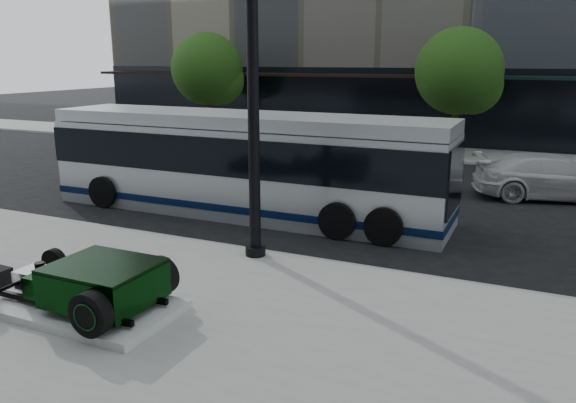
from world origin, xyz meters
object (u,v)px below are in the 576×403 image
at_px(hot_rod, 95,283).
at_px(transit_bus, 244,163).
at_px(white_sedan, 554,177).
at_px(lamppost, 253,82).

height_order(hot_rod, transit_bus, transit_bus).
relative_size(transit_bus, white_sedan, 2.43).
xyz_separation_m(hot_rod, lamppost, (1.10, 3.84, 3.28)).
bearing_deg(lamppost, hot_rod, -105.94).
height_order(lamppost, white_sedan, lamppost).
bearing_deg(lamppost, transit_bus, 122.24).
bearing_deg(hot_rod, transit_bus, 98.68).
height_order(transit_bus, white_sedan, transit_bus).
bearing_deg(hot_rod, lamppost, 74.06).
relative_size(hot_rod, transit_bus, 0.27).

